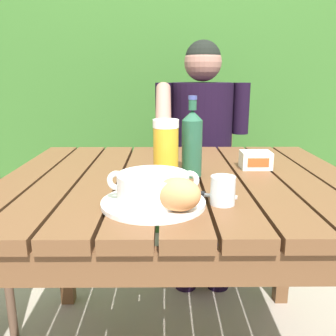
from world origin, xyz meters
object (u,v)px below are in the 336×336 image
bread_roll (178,194)px  soup_bowl (153,186)px  chair_near_diner (198,181)px  water_glass_small (223,190)px  beer_bottle (192,142)px  beer_glass (166,150)px  table_knife (203,194)px  serving_plate (153,203)px  butter_tub (256,160)px  person_eating (201,144)px

bread_roll → soup_bowl: bearing=130.6°
chair_near_diner → water_glass_small: chair_near_diner is taller
beer_bottle → beer_glass: bearing=-154.3°
beer_bottle → water_glass_small: 0.28m
beer_glass → table_knife: beer_glass is taller
soup_bowl → water_glass_small: bearing=1.7°
serving_plate → soup_bowl: soup_bowl is taller
serving_plate → butter_tub: bearing=46.7°
person_eating → butter_tub: 0.65m
person_eating → beer_bottle: size_ratio=4.93×
bread_roll → water_glass_small: bread_roll is taller
person_eating → beer_glass: person_eating is taller
serving_plate → soup_bowl: bearing=-90.0°
water_glass_small → soup_bowl: bearing=-178.3°
soup_bowl → table_knife: bearing=27.3°
beer_bottle → water_glass_small: size_ratio=3.52×
water_glass_small → table_knife: size_ratio=0.49×
serving_plate → table_knife: size_ratio=1.76×
person_eating → table_knife: (-0.09, -0.93, 0.04)m
serving_plate → table_knife: 0.15m
beer_glass → soup_bowl: bearing=-97.8°
water_glass_small → table_knife: 0.08m
soup_bowl → bread_roll: (0.06, -0.07, 0.00)m
serving_plate → butter_tub: (0.35, 0.37, 0.02)m
serving_plate → water_glass_small: 0.18m
beer_bottle → table_knife: 0.23m
butter_tub → table_knife: size_ratio=0.69×
beer_glass → table_knife: bearing=-58.3°
beer_bottle → table_knife: beer_bottle is taller
water_glass_small → beer_glass: bearing=122.1°
beer_bottle → butter_tub: size_ratio=2.48×
beer_glass → table_knife: 0.21m
chair_near_diner → person_eating: (-0.00, -0.20, 0.26)m
beer_glass → water_glass_small: (0.14, -0.23, -0.06)m
serving_plate → beer_bottle: bearing=67.1°
beer_bottle → chair_near_diner: bearing=83.4°
serving_plate → soup_bowl: 0.04m
serving_plate → bread_roll: (0.06, -0.07, 0.05)m
chair_near_diner → water_glass_small: 1.23m
water_glass_small → butter_tub: size_ratio=0.70×
bread_roll → water_glass_small: 0.14m
serving_plate → bread_roll: 0.10m
person_eating → bread_roll: 1.08m
bread_roll → table_knife: bearing=62.0°
chair_near_diner → butter_tub: bearing=-81.5°
soup_bowl → beer_glass: 0.24m
bread_roll → beer_glass: 0.31m
person_eating → beer_glass: 0.80m
serving_plate → butter_tub: butter_tub is taller
person_eating → table_knife: person_eating is taller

